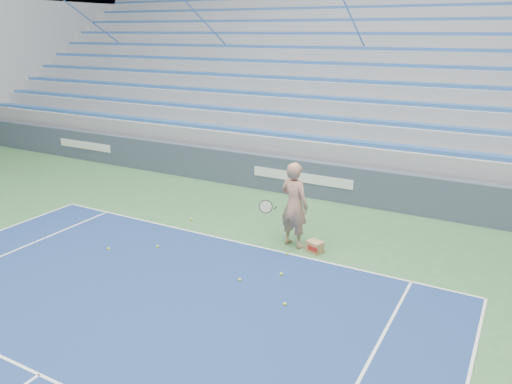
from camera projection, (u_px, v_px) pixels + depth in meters
sponsor_barrier at (304, 178)px, 14.98m from camera, size 30.00×0.32×1.10m
bleachers at (365, 96)px, 19.17m from camera, size 31.00×9.15×7.30m
tennis_player at (294, 205)px, 11.32m from camera, size 1.02×0.93×2.00m
ball_box at (315, 247)px, 11.24m from camera, size 0.42×0.38×0.26m
tennis_ball_0 at (109, 249)px, 11.37m from camera, size 0.07×0.07×0.07m
tennis_ball_1 at (281, 274)px, 10.19m from camera, size 0.07×0.07×0.07m
tennis_ball_2 at (191, 219)px, 13.14m from camera, size 0.07×0.07×0.07m
tennis_ball_3 at (240, 280)px, 9.96m from camera, size 0.07×0.07×0.07m
tennis_ball_4 at (285, 304)px, 9.08m from camera, size 0.07×0.07×0.07m
tennis_ball_5 at (158, 246)px, 11.49m from camera, size 0.07×0.07×0.07m
tennis_ball_6 at (287, 254)px, 11.11m from camera, size 0.07×0.07×0.07m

